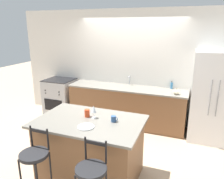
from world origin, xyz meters
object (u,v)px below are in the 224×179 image
bar_stool_far (92,179)px  wine_glass (94,109)px  refrigerator (212,97)px  tumbler_cup (87,113)px  oven_range (60,97)px  bar_stool_near (35,163)px  soap_bottle (172,85)px  coffee_mug (114,119)px  pumpkin_decoration (176,92)px  dinner_plate (86,127)px

bar_stool_far → wine_glass: wine_glass is taller
refrigerator → wine_glass: (-1.77, -1.87, 0.16)m
refrigerator → wine_glass: 2.57m
wine_glass → tumbler_cup: size_ratio=1.66×
oven_range → bar_stool_far: 3.62m
bar_stool_near → soap_bottle: 3.37m
coffee_mug → pumpkin_decoration: bearing=67.5°
tumbler_cup → pumpkin_decoration: (1.19, 1.76, -0.03)m
refrigerator → dinner_plate: bearing=-128.3°
refrigerator → dinner_plate: 2.80m
refrigerator → bar_stool_near: 3.52m
refrigerator → coffee_mug: bearing=-127.2°
refrigerator → bar_stool_near: (-2.20, -2.74, -0.32)m
coffee_mug → pumpkin_decoration: (0.74, 1.78, -0.01)m
refrigerator → oven_range: size_ratio=1.93×
tumbler_cup → coffee_mug: bearing=-3.3°
coffee_mug → pumpkin_decoration: 1.93m
bar_stool_near → coffee_mug: 1.21m
wine_glass → tumbler_cup: bearing=177.5°
oven_range → bar_stool_near: (1.48, -2.79, 0.13)m
refrigerator → pumpkin_decoration: bearing=-171.6°
bar_stool_near → dinner_plate: (0.47, 0.54, 0.35)m
dinner_plate → tumbler_cup: size_ratio=1.98×
bar_stool_near → coffee_mug: (0.76, 0.85, 0.39)m
bar_stool_far → bar_stool_near: bearing=179.1°
bar_stool_near → tumbler_cup: tumbler_cup is taller
bar_stool_near → dinner_plate: bearing=49.3°
dinner_plate → soap_bottle: size_ratio=1.36×
bar_stool_far → tumbler_cup: 1.10m
refrigerator → tumbler_cup: size_ratio=15.44×
bar_stool_near → pumpkin_decoration: (1.50, 2.64, 0.37)m
coffee_mug → bar_stool_near: bearing=-131.9°
refrigerator → tumbler_cup: (-1.88, -1.86, 0.08)m
soap_bottle → refrigerator: bearing=-20.7°
bar_stool_near → bar_stool_far: bearing=-0.9°
oven_range → tumbler_cup: tumbler_cup is taller
dinner_plate → coffee_mug: coffee_mug is taller
dinner_plate → bar_stool_near: bearing=-130.7°
bar_stool_near → wine_glass: 1.09m
oven_range → soap_bottle: 2.90m
oven_range → bar_stool_far: bar_stool_far is taller
soap_bottle → pumpkin_decoration: bearing=-71.0°
bar_stool_far → soap_bottle: size_ratio=6.04×
wine_glass → pumpkin_decoration: 2.07m
oven_range → tumbler_cup: (1.80, -1.91, 0.53)m
bar_stool_near → wine_glass: bearing=63.7°
bar_stool_far → wine_glass: bearing=113.3°
refrigerator → soap_bottle: size_ratio=10.58×
dinner_plate → pumpkin_decoration: 2.34m
wine_glass → tumbler_cup: wine_glass is taller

